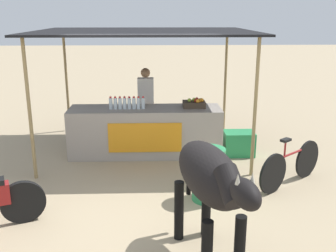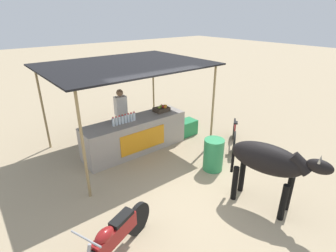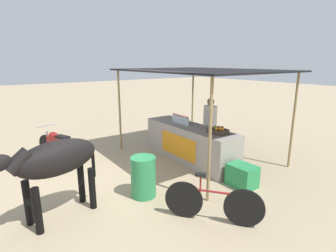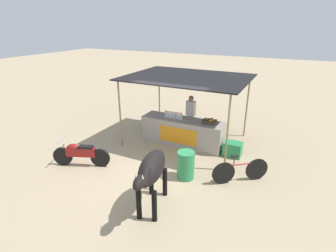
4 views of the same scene
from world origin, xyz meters
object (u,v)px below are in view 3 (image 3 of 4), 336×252
at_px(stall_counter, 189,143).
at_px(motorcycle_parked, 59,144).
at_px(cooler_box, 242,176).
at_px(fruit_crate, 218,131).
at_px(vendor_behind_counter, 210,126).
at_px(water_barrel, 143,177).
at_px(cow, 54,162).
at_px(bicycle_leaning, 213,203).

distance_m(stall_counter, motorcycle_parked, 3.61).
bearing_deg(cooler_box, fruit_crate, 170.61).
xyz_separation_m(vendor_behind_counter, cooler_box, (1.88, -0.85, -0.61)).
distance_m(stall_counter, fruit_crate, 1.13).
bearing_deg(water_barrel, motorcycle_parked, -165.49).
bearing_deg(stall_counter, cow, -77.72).
distance_m(cooler_box, water_barrel, 2.15).
bearing_deg(water_barrel, stall_counter, 115.92).
xyz_separation_m(vendor_behind_counter, bicycle_leaning, (2.44, -2.31, -0.50)).
relative_size(stall_counter, cow, 1.62).
relative_size(fruit_crate, cow, 0.24).
bearing_deg(fruit_crate, bicycle_leaning, -48.01).
bearing_deg(vendor_behind_counter, bicycle_leaning, -43.52).
distance_m(stall_counter, cow, 3.74).
bearing_deg(motorcycle_parked, vendor_behind_counter, 58.98).
relative_size(stall_counter, cooler_box, 5.00).
distance_m(water_barrel, motorcycle_parked, 3.29).
relative_size(cow, motorcycle_parked, 1.09).
height_order(stall_counter, cow, cow).
height_order(vendor_behind_counter, water_barrel, vendor_behind_counter).
relative_size(water_barrel, motorcycle_parked, 0.48).
height_order(cow, bicycle_leaning, cow).
distance_m(fruit_crate, motorcycle_parked, 4.35).
bearing_deg(cooler_box, bicycle_leaning, -69.18).
bearing_deg(motorcycle_parked, cooler_box, 34.36).
bearing_deg(bicycle_leaning, stall_counter, 147.31).
distance_m(vendor_behind_counter, cow, 4.45).
bearing_deg(water_barrel, vendor_behind_counter, 109.65).
xyz_separation_m(vendor_behind_counter, motorcycle_parked, (-2.18, -3.63, -0.42)).
bearing_deg(motorcycle_parked, water_barrel, 14.51).
distance_m(water_barrel, bicycle_leaning, 1.52).
height_order(water_barrel, bicycle_leaning, bicycle_leaning).
distance_m(stall_counter, water_barrel, 2.28).
bearing_deg(cooler_box, water_barrel, -114.24).
relative_size(fruit_crate, cooler_box, 0.73).
xyz_separation_m(stall_counter, motorcycle_parked, (-2.19, -2.87, -0.05)).
bearing_deg(cooler_box, stall_counter, 177.04).
height_order(stall_counter, water_barrel, stall_counter).
xyz_separation_m(fruit_crate, cooler_box, (0.89, -0.15, -0.79)).
height_order(vendor_behind_counter, cooler_box, vendor_behind_counter).
height_order(water_barrel, cow, cow).
distance_m(stall_counter, vendor_behind_counter, 0.84).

